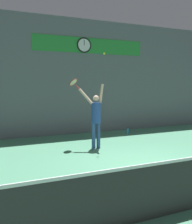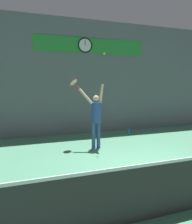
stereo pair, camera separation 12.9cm
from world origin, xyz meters
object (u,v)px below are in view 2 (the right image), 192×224
(scoreboard_clock, at_px, (85,45))
(tennis_player, at_px, (96,116))
(tennis_racket, at_px, (74,83))
(water_bottle, at_px, (129,131))
(tennis_ball, at_px, (104,54))

(scoreboard_clock, height_order, tennis_player, scoreboard_clock)
(tennis_player, bearing_deg, tennis_racket, 143.98)
(tennis_player, distance_m, water_bottle, 2.77)
(tennis_player, distance_m, tennis_racket, 1.37)
(water_bottle, bearing_deg, scoreboard_clock, 152.14)
(water_bottle, bearing_deg, tennis_racket, -158.72)
(tennis_ball, distance_m, water_bottle, 3.92)
(tennis_player, height_order, tennis_ball, tennis_ball)
(scoreboard_clock, bearing_deg, tennis_ball, -92.71)
(water_bottle, bearing_deg, tennis_ball, -138.11)
(tennis_racket, height_order, water_bottle, tennis_racket)
(tennis_racket, relative_size, water_bottle, 1.40)
(tennis_player, height_order, water_bottle, tennis_player)
(tennis_player, bearing_deg, scoreboard_clock, 81.25)
(tennis_racket, bearing_deg, tennis_player, -36.02)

